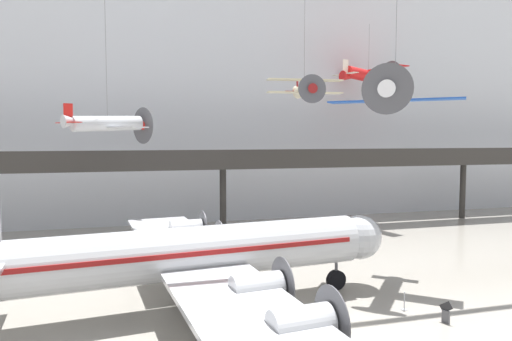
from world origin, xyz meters
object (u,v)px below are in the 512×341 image
Objects in this scene: suspended_plane_red_highwing at (368,76)px; suspended_plane_blue_trainer at (395,96)px; suspended_plane_cream_biplane at (304,88)px; stanchion_barrier at (404,304)px; info_sign_pedestal at (446,315)px; suspended_plane_silver_racer at (107,124)px; airliner_silver_main at (184,255)px.

suspended_plane_red_highwing is 22.61m from suspended_plane_blue_trainer.
suspended_plane_red_highwing is at bearing -164.24° from suspended_plane_blue_trainer.
suspended_plane_red_highwing is (11.26, 8.61, 2.63)m from suspended_plane_cream_biplane.
info_sign_pedestal is (1.10, -2.21, 0.13)m from stanchion_barrier.
suspended_plane_silver_racer reaches higher than stanchion_barrier.
suspended_plane_red_highwing is (23.81, 22.23, 13.83)m from airliner_silver_main.
suspended_plane_red_highwing reaches higher than info_sign_pedestal.
info_sign_pedestal is (0.84, -19.05, -14.03)m from suspended_plane_cream_biplane.
info_sign_pedestal is (13.39, -5.43, -2.84)m from airliner_silver_main.
info_sign_pedestal is at bearing -79.64° from suspended_plane_silver_racer.
info_sign_pedestal is at bearing 8.38° from suspended_plane_cream_biplane.
airliner_silver_main is 28.47× the size of stanchion_barrier.
suspended_plane_blue_trainer is (14.65, 2.01, 9.53)m from airliner_silver_main.
stanchion_barrier is (-2.36, -5.23, -12.50)m from suspended_plane_blue_trainer.
airliner_silver_main is at bearing 132.72° from info_sign_pedestal.
suspended_plane_blue_trainer reaches higher than stanchion_barrier.
suspended_plane_red_highwing reaches higher than suspended_plane_blue_trainer.
suspended_plane_blue_trainer is (19.42, -13.51, 1.66)m from suspended_plane_silver_racer.
suspended_plane_cream_biplane is 22.01m from stanchion_barrier.
suspended_plane_silver_racer is at bearing -84.71° from suspended_plane_blue_trainer.
suspended_plane_red_highwing is 7.90× the size of info_sign_pedestal.
info_sign_pedestal reaches higher than stanchion_barrier.
suspended_plane_red_highwing reaches higher than suspended_plane_silver_racer.
stanchion_barrier is (-11.51, -25.45, -16.80)m from suspended_plane_red_highwing.
airliner_silver_main is 3.13× the size of suspended_plane_red_highwing.
airliner_silver_main is 14.73m from info_sign_pedestal.
suspended_plane_silver_racer is 10.68× the size of info_sign_pedestal.
suspended_plane_blue_trainer is at bearing 16.09° from suspended_plane_cream_biplane.
suspended_plane_red_highwing is 0.74× the size of suspended_plane_silver_racer.
suspended_plane_blue_trainer is at bearing 55.17° from info_sign_pedestal.
airliner_silver_main is at bearing -36.80° from suspended_plane_cream_biplane.
suspended_plane_red_highwing is 29.95m from suspended_plane_silver_racer.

